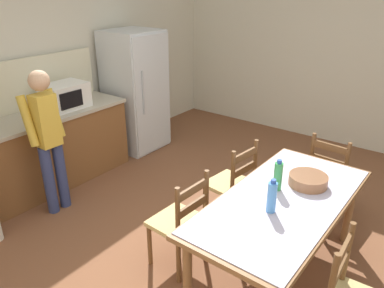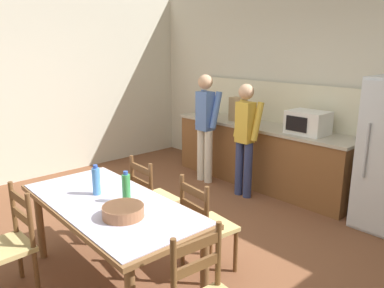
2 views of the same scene
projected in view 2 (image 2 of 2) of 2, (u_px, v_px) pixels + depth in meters
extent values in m
plane|color=brown|center=(173.00, 253.00, 3.76)|extent=(8.32, 8.32, 0.00)
cube|color=beige|center=(322.00, 89.00, 5.13)|extent=(6.52, 0.12, 2.90)
cube|color=beige|center=(37.00, 85.00, 5.73)|extent=(0.12, 5.20, 2.90)
cube|color=brown|center=(260.00, 156.00, 5.58)|extent=(2.86, 0.62, 0.87)
cube|color=#B2A893|center=(262.00, 126.00, 5.46)|extent=(2.90, 0.66, 0.04)
cube|color=#B7BCC1|center=(229.00, 120.00, 5.92)|extent=(0.52, 0.38, 0.02)
cube|color=beige|center=(275.00, 102.00, 5.58)|extent=(2.86, 0.03, 0.60)
cylinder|color=#A5AAB2|center=(366.00, 151.00, 3.97)|extent=(0.02, 0.02, 0.60)
cube|color=white|center=(308.00, 122.00, 4.87)|extent=(0.50, 0.38, 0.30)
cube|color=black|center=(296.00, 124.00, 4.77)|extent=(0.30, 0.01, 0.19)
cube|color=tan|center=(238.00, 109.00, 5.71)|extent=(0.24, 0.16, 0.36)
cylinder|color=brown|center=(40.00, 224.00, 3.61)|extent=(0.07, 0.07, 0.70)
cylinder|color=brown|center=(101.00, 206.00, 4.03)|extent=(0.07, 0.07, 0.70)
cylinder|color=brown|center=(205.00, 271.00, 2.85)|extent=(0.07, 0.07, 0.70)
cube|color=brown|center=(110.00, 205.00, 3.13)|extent=(1.84, 0.89, 0.04)
cube|color=#B7B2CC|center=(110.00, 202.00, 3.13)|extent=(1.77, 0.85, 0.01)
cylinder|color=#4C8ED6|center=(96.00, 181.00, 3.26)|extent=(0.07, 0.07, 0.24)
cylinder|color=#2D51B2|center=(95.00, 167.00, 3.23)|extent=(0.04, 0.04, 0.03)
cylinder|color=green|center=(126.00, 188.00, 3.10)|extent=(0.07, 0.07, 0.24)
cylinder|color=#2D51B2|center=(126.00, 173.00, 3.07)|extent=(0.04, 0.04, 0.03)
cylinder|color=#9E6642|center=(123.00, 211.00, 2.84)|extent=(0.32, 0.32, 0.09)
cylinder|color=#9E6642|center=(123.00, 207.00, 2.83)|extent=(0.31, 0.31, 0.02)
cylinder|color=brown|center=(179.00, 220.00, 4.02)|extent=(0.04, 0.04, 0.41)
cylinder|color=brown|center=(160.00, 209.00, 4.29)|extent=(0.04, 0.04, 0.41)
cylinder|color=brown|center=(152.00, 230.00, 3.81)|extent=(0.04, 0.04, 0.41)
cylinder|color=brown|center=(134.00, 218.00, 4.08)|extent=(0.04, 0.04, 0.41)
cube|color=tan|center=(156.00, 200.00, 3.99)|extent=(0.44, 0.42, 0.04)
cylinder|color=brown|center=(151.00, 186.00, 3.69)|extent=(0.04, 0.04, 0.46)
cylinder|color=brown|center=(132.00, 176.00, 3.96)|extent=(0.04, 0.04, 0.46)
cube|color=brown|center=(141.00, 169.00, 3.79)|extent=(0.36, 0.04, 0.07)
cube|color=brown|center=(141.00, 183.00, 3.83)|extent=(0.36, 0.04, 0.07)
cylinder|color=brown|center=(236.00, 251.00, 3.41)|extent=(0.04, 0.04, 0.41)
cylinder|color=brown|center=(211.00, 236.00, 3.69)|extent=(0.04, 0.04, 0.41)
cylinder|color=brown|center=(206.00, 264.00, 3.21)|extent=(0.04, 0.04, 0.41)
cylinder|color=brown|center=(182.00, 246.00, 3.50)|extent=(0.04, 0.04, 0.41)
cube|color=tan|center=(209.00, 226.00, 3.39)|extent=(0.46, 0.44, 0.04)
cylinder|color=brown|center=(207.00, 213.00, 3.09)|extent=(0.04, 0.04, 0.46)
cylinder|color=brown|center=(182.00, 199.00, 3.38)|extent=(0.04, 0.04, 0.46)
cube|color=brown|center=(194.00, 192.00, 3.20)|extent=(0.36, 0.06, 0.07)
cube|color=brown|center=(194.00, 208.00, 3.24)|extent=(0.36, 0.06, 0.07)
cylinder|color=brown|center=(20.00, 257.00, 3.32)|extent=(0.04, 0.04, 0.41)
cylinder|color=brown|center=(37.00, 274.00, 3.07)|extent=(0.04, 0.04, 0.41)
cube|color=tan|center=(4.00, 248.00, 3.02)|extent=(0.44, 0.42, 0.04)
cylinder|color=brown|center=(13.00, 207.00, 3.20)|extent=(0.04, 0.04, 0.46)
cylinder|color=brown|center=(30.00, 221.00, 2.95)|extent=(0.04, 0.04, 0.46)
cube|color=brown|center=(20.00, 199.00, 3.04)|extent=(0.36, 0.04, 0.07)
cube|color=brown|center=(22.00, 216.00, 3.08)|extent=(0.36, 0.04, 0.07)
cylinder|color=brown|center=(174.00, 273.00, 2.27)|extent=(0.04, 0.04, 0.46)
cylinder|color=brown|center=(218.00, 254.00, 2.48)|extent=(0.04, 0.04, 0.46)
cube|color=brown|center=(197.00, 245.00, 2.34)|extent=(0.05, 0.36, 0.07)
cube|color=brown|center=(197.00, 266.00, 2.38)|extent=(0.05, 0.36, 0.07)
cylinder|color=silver|center=(201.00, 155.00, 5.76)|extent=(0.12, 0.12, 0.81)
cylinder|color=silver|center=(208.00, 157.00, 5.64)|extent=(0.12, 0.12, 0.81)
cube|color=#5175BC|center=(205.00, 111.00, 5.53)|extent=(0.23, 0.18, 0.57)
sphere|color=tan|center=(205.00, 82.00, 5.42)|extent=(0.21, 0.21, 0.21)
cylinder|color=#5175BC|center=(201.00, 108.00, 5.68)|extent=(0.09, 0.22, 0.54)
cylinder|color=#5175BC|center=(216.00, 110.00, 5.45)|extent=(0.09, 0.22, 0.54)
cylinder|color=navy|center=(239.00, 168.00, 5.18)|extent=(0.12, 0.12, 0.77)
cylinder|color=navy|center=(248.00, 171.00, 5.07)|extent=(0.12, 0.12, 0.77)
cube|color=gold|center=(245.00, 122.00, 4.96)|extent=(0.22, 0.18, 0.54)
sphere|color=tan|center=(246.00, 92.00, 4.86)|extent=(0.20, 0.20, 0.20)
cylinder|color=gold|center=(240.00, 118.00, 5.11)|extent=(0.09, 0.21, 0.52)
cylinder|color=gold|center=(257.00, 122.00, 4.89)|extent=(0.09, 0.21, 0.52)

